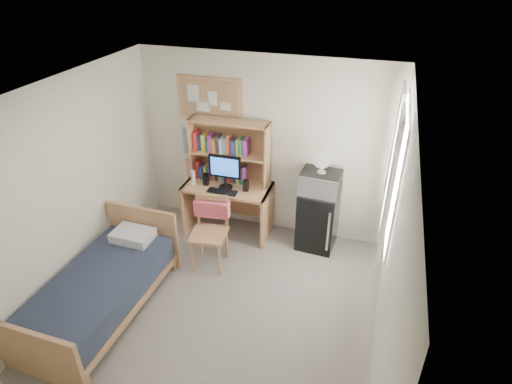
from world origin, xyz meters
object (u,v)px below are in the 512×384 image
(desk, at_px, (228,209))
(speaker_right, at_px, (246,185))
(desk_chair, at_px, (209,234))
(monitor, at_px, (225,172))
(bulletin_board, at_px, (210,100))
(desk_fan, at_px, (322,163))
(speaker_left, at_px, (206,179))
(bed, at_px, (102,294))
(microwave, at_px, (321,183))
(mini_fridge, at_px, (318,219))

(desk, xyz_separation_m, speaker_right, (0.30, -0.06, 0.48))
(desk_chair, bearing_deg, monitor, 86.62)
(bulletin_board, xyz_separation_m, desk_fan, (1.66, -0.28, -0.60))
(bulletin_board, xyz_separation_m, desk_chair, (0.37, -1.13, -1.42))
(speaker_left, bearing_deg, desk, 11.31)
(desk, bearing_deg, speaker_right, -11.31)
(desk, relative_size, desk_chair, 1.26)
(desk_chair, distance_m, bed, 1.48)
(bulletin_board, bearing_deg, monitor, -48.49)
(bulletin_board, relative_size, microwave, 1.79)
(speaker_right, bearing_deg, desk_chair, -109.80)
(monitor, height_order, speaker_right, monitor)
(desk, height_order, speaker_right, speaker_right)
(speaker_left, relative_size, speaker_right, 1.02)
(bed, height_order, desk_fan, desk_fan)
(speaker_right, distance_m, desk_fan, 1.13)
(bulletin_board, relative_size, speaker_left, 5.43)
(bed, bearing_deg, speaker_left, 75.64)
(desk_chair, height_order, desk_fan, desk_fan)
(mini_fridge, xyz_separation_m, desk_fan, (-0.00, -0.02, 0.89))
(desk_chair, height_order, monitor, monitor)
(monitor, xyz_separation_m, microwave, (1.33, 0.09, 0.00))
(desk, distance_m, mini_fridge, 1.33)
(bed, distance_m, microwave, 3.06)
(speaker_left, xyz_separation_m, microwave, (1.63, 0.10, 0.16))
(speaker_right, xyz_separation_m, microwave, (1.03, 0.09, 0.16))
(bed, distance_m, speaker_right, 2.32)
(desk_chair, relative_size, bed, 0.52)
(microwave, bearing_deg, bulletin_board, 173.73)
(desk, distance_m, monitor, 0.64)
(desk_chair, height_order, bed, desk_chair)
(monitor, bearing_deg, bed, -113.87)
(microwave, height_order, desk_fan, desk_fan)
(monitor, height_order, desk_fan, desk_fan)
(bed, height_order, speaker_right, speaker_right)
(bulletin_board, bearing_deg, speaker_right, -30.57)
(bulletin_board, relative_size, mini_fridge, 1.07)
(monitor, xyz_separation_m, speaker_left, (-0.30, -0.00, -0.16))
(bed, bearing_deg, desk_chair, 54.68)
(desk, bearing_deg, monitor, -90.00)
(desk_fan, bearing_deg, mini_fridge, 90.00)
(microwave, bearing_deg, monitor, -172.54)
(mini_fridge, bearing_deg, desk, -174.27)
(mini_fridge, distance_m, desk_fan, 0.89)
(mini_fridge, bearing_deg, speaker_left, -172.51)
(monitor, bearing_deg, microwave, 3.58)
(desk_chair, xyz_separation_m, mini_fridge, (1.29, 0.87, -0.06))
(desk_chair, bearing_deg, desk_fan, 27.13)
(desk, xyz_separation_m, desk_chair, (0.04, -0.81, 0.10))
(desk_chair, height_order, speaker_left, desk_chair)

